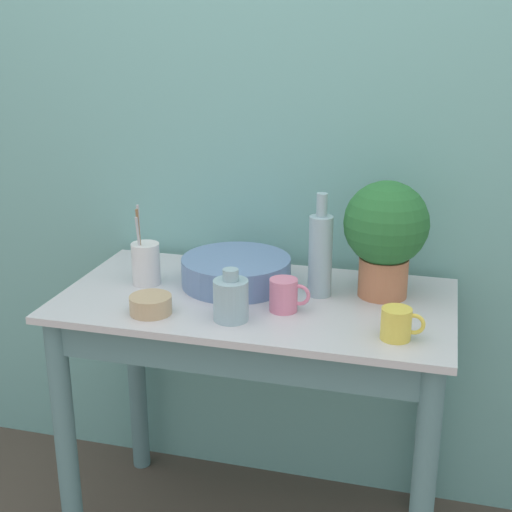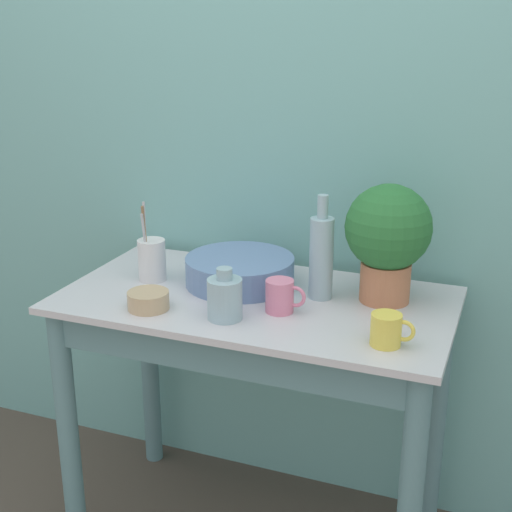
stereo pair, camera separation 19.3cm
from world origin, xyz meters
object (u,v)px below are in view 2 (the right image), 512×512
(bottle_tall, at_px, (321,256))
(mug_yellow, at_px, (387,330))
(bowl_wash_large, at_px, (240,271))
(bottle_short, at_px, (225,298))
(mug_pink, at_px, (281,296))
(bowl_small_tan, at_px, (148,300))
(utensil_cup, at_px, (152,259))
(potted_plant, at_px, (388,235))

(bottle_tall, xyz_separation_m, mug_yellow, (0.23, -0.23, -0.08))
(bowl_wash_large, height_order, bottle_tall, bottle_tall)
(mug_yellow, bearing_deg, bottle_short, 179.14)
(mug_yellow, bearing_deg, mug_pink, 161.71)
(mug_yellow, bearing_deg, bowl_small_tan, -179.25)
(bottle_short, xyz_separation_m, utensil_cup, (-0.31, 0.18, 0.01))
(bowl_small_tan, distance_m, utensil_cup, 0.22)
(bottle_short, bearing_deg, utensil_cup, 149.63)
(bowl_wash_large, distance_m, utensil_cup, 0.26)
(bottle_tall, relative_size, mug_pink, 2.66)
(potted_plant, height_order, utensil_cup, potted_plant)
(potted_plant, distance_m, bowl_small_tan, 0.66)
(bottle_tall, distance_m, bottle_short, 0.30)
(potted_plant, distance_m, bowl_wash_large, 0.44)
(utensil_cup, bearing_deg, bottle_tall, 5.03)
(bowl_wash_large, distance_m, mug_yellow, 0.54)
(mug_pink, relative_size, mug_yellow, 1.03)
(bottle_tall, relative_size, bottle_short, 2.12)
(bottle_tall, height_order, mug_yellow, bottle_tall)
(mug_pink, height_order, utensil_cup, utensil_cup)
(utensil_cup, bearing_deg, mug_yellow, -14.54)
(bowl_wash_large, relative_size, mug_yellow, 2.98)
(potted_plant, distance_m, mug_pink, 0.33)
(potted_plant, relative_size, bowl_wash_large, 1.03)
(potted_plant, height_order, bowl_small_tan, potted_plant)
(bottle_short, distance_m, mug_yellow, 0.42)
(bowl_wash_large, bearing_deg, utensil_cup, -166.69)
(bowl_small_tan, bearing_deg, bottle_short, 3.87)
(bottle_tall, xyz_separation_m, mug_pink, (-0.07, -0.13, -0.08))
(potted_plant, relative_size, bottle_tall, 1.12)
(bowl_wash_large, height_order, mug_pink, mug_pink)
(mug_pink, height_order, mug_yellow, mug_pink)
(bottle_tall, relative_size, utensil_cup, 1.21)
(bottle_short, xyz_separation_m, mug_pink, (0.12, 0.09, -0.01))
(bowl_wash_large, relative_size, mug_pink, 2.88)
(potted_plant, xyz_separation_m, mug_yellow, (0.06, -0.27, -0.15))
(potted_plant, distance_m, bottle_short, 0.47)
(mug_yellow, relative_size, bowl_small_tan, 0.95)
(mug_pink, bearing_deg, bowl_small_tan, -162.17)
(bowl_wash_large, bearing_deg, mug_pink, -40.40)
(bottle_short, relative_size, mug_pink, 1.26)
(mug_yellow, distance_m, utensil_cup, 0.76)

